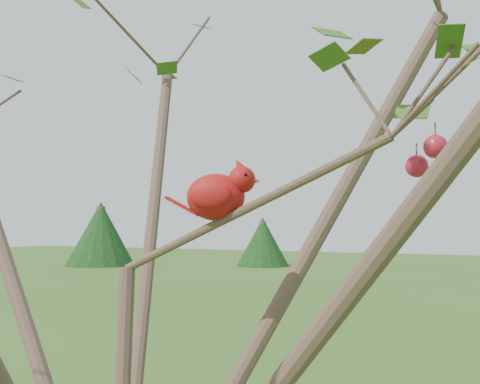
% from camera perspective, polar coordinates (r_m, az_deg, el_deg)
% --- Properties ---
extents(crabapple_tree, '(2.35, 2.05, 2.95)m').
position_cam_1_polar(crabapple_tree, '(1.23, -11.31, 0.40)').
color(crabapple_tree, '#463025').
rests_on(crabapple_tree, ground).
extents(cardinal, '(0.20, 0.12, 0.14)m').
position_cam_1_polar(cardinal, '(1.22, -2.01, -0.24)').
color(cardinal, '#AA150E').
rests_on(cardinal, ground).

